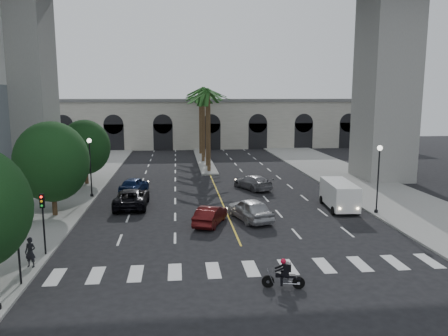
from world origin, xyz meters
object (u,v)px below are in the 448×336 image
car_c (132,198)px  car_e (134,185)px  lamp_post_right (378,173)px  traffic_signal_near (17,236)px  car_a (250,209)px  pedestrian_a (30,252)px  motorcycle_rider (285,275)px  car_b (210,215)px  lamp_post_left_far (90,162)px  cargo_van (339,194)px  traffic_signal_far (43,214)px  car_d (253,182)px

car_c → car_e: car_c is taller
lamp_post_right → traffic_signal_near: bearing=-155.2°
traffic_signal_near → car_a: bearing=38.2°
car_a → pedestrian_a: (-13.00, -7.91, 0.13)m
car_e → traffic_signal_near: bearing=96.3°
car_a → car_e: 13.93m
traffic_signal_near → car_a: (12.80, 10.06, -1.69)m
traffic_signal_near → car_c: bearing=75.7°
car_c → car_e: 5.56m
motorcycle_rider → car_b: 11.09m
lamp_post_left_far → lamp_post_right: bearing=-19.3°
motorcycle_rider → car_e: 23.69m
motorcycle_rider → pedestrian_a: 13.20m
car_b → cargo_van: size_ratio=0.77×
car_c → traffic_signal_near: bearing=76.4°
car_a → lamp_post_left_far: bearing=-49.3°
traffic_signal_near → motorcycle_rider: bearing=-6.9°
traffic_signal_near → traffic_signal_far: same height
pedestrian_a → car_b: bearing=49.8°
car_a → car_c: size_ratio=0.86×
lamp_post_right → car_d: size_ratio=1.12×
cargo_van → car_d: bearing=129.1°
lamp_post_right → car_b: 13.21m
traffic_signal_near → cargo_van: (20.43, 12.36, -1.28)m
lamp_post_right → car_b: (-12.90, -1.25, -2.54)m
car_a → car_d: bearing=-117.1°
car_a → cargo_van: 7.98m
car_c → pedestrian_a: (-3.98, -12.69, 0.17)m
traffic_signal_near → traffic_signal_far: (0.00, 4.00, 0.00)m
lamp_post_left_far → car_a: (12.90, -8.44, -2.41)m
traffic_signal_near → lamp_post_right: bearing=24.8°
lamp_post_left_far → car_d: bearing=8.0°
car_b → car_e: bearing=-39.1°
traffic_signal_far → motorcycle_rider: (12.48, -5.51, -1.85)m
car_b → traffic_signal_far: bearing=49.4°
car_b → car_c: bearing=-21.6°
lamp_post_left_far → car_a: size_ratio=1.12×
motorcycle_rider → car_e: size_ratio=0.47×
traffic_signal_near → car_e: size_ratio=0.85×
lamp_post_right → car_e: 21.78m
traffic_signal_near → car_d: (14.84, 20.61, -1.82)m
lamp_post_right → car_e: size_ratio=1.24×
car_b → lamp_post_right: bearing=-153.2°
traffic_signal_far → car_e: bearing=78.1°
car_e → cargo_van: size_ratio=0.81×
car_e → pedestrian_a: size_ratio=2.71×
traffic_signal_far → pedestrian_a: bearing=-96.1°
car_d → traffic_signal_far: bearing=24.1°
lamp_post_left_far → car_c: 5.87m
lamp_post_right → cargo_van: size_ratio=1.00×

